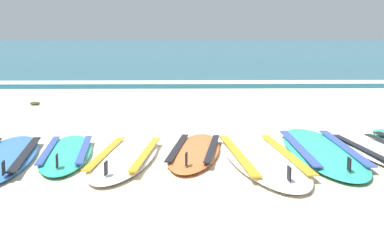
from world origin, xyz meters
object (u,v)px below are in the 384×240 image
at_px(surfboard_6, 321,150).
at_px(surfboard_7, 379,151).
at_px(surfboard_1, 4,157).
at_px(surfboard_5, 262,157).
at_px(surfboard_2, 67,153).
at_px(surfboard_4, 195,151).
at_px(surfboard_3, 126,157).

distance_m(surfboard_6, surfboard_7, 0.57).
bearing_deg(surfboard_1, surfboard_5, -0.96).
bearing_deg(surfboard_1, surfboard_6, 4.78).
relative_size(surfboard_1, surfboard_2, 1.19).
height_order(surfboard_2, surfboard_6, same).
bearing_deg(surfboard_2, surfboard_5, -7.05).
relative_size(surfboard_4, surfboard_5, 0.76).
bearing_deg(surfboard_4, surfboard_7, -1.81).
bearing_deg(surfboard_1, surfboard_7, 2.91).
relative_size(surfboard_5, surfboard_7, 1.23).
distance_m(surfboard_2, surfboard_3, 0.62).
bearing_deg(surfboard_5, surfboard_7, 10.64).
bearing_deg(surfboard_1, surfboard_2, 19.12).
distance_m(surfboard_3, surfboard_6, 1.95).
height_order(surfboard_5, surfboard_7, same).
distance_m(surfboard_1, surfboard_5, 2.44).
xyz_separation_m(surfboard_2, surfboard_6, (2.53, 0.07, -0.00)).
relative_size(surfboard_6, surfboard_7, 1.22).
xyz_separation_m(surfboard_3, surfboard_6, (1.93, 0.25, -0.00)).
height_order(surfboard_3, surfboard_7, same).
xyz_separation_m(surfboard_2, surfboard_4, (1.26, 0.05, -0.00)).
bearing_deg(surfboard_1, surfboard_4, 7.64).
bearing_deg(surfboard_5, surfboard_2, 172.95).
bearing_deg(surfboard_4, surfboard_5, -24.46).
height_order(surfboard_4, surfboard_6, same).
height_order(surfboard_1, surfboard_2, same).
height_order(surfboard_4, surfboard_7, same).
distance_m(surfboard_3, surfboard_5, 1.29).
height_order(surfboard_1, surfboard_6, same).
bearing_deg(surfboard_3, surfboard_6, 7.36).
height_order(surfboard_4, surfboard_5, same).
relative_size(surfboard_4, surfboard_6, 0.77).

